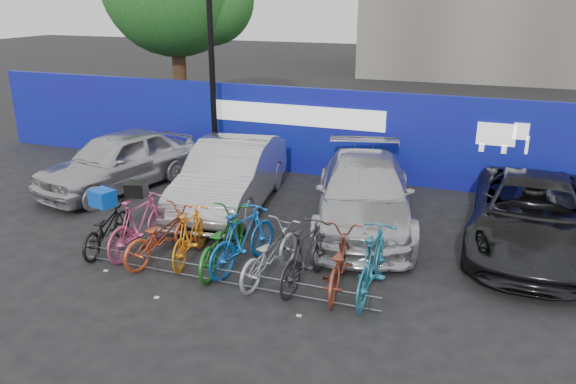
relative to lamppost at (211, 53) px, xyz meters
The scene contains 20 objects.
ground 7.08m from the lamppost, 59.35° to the right, with size 100.00×100.00×0.00m, color black.
hoarding 3.86m from the lamppost, 10.58° to the left, with size 22.00×0.18×2.40m.
lamppost is the anchor object (origin of this frame).
bike_rack 7.48m from the lamppost, 61.93° to the right, with size 5.60×0.03×0.30m.
car_0 3.77m from the lamppost, 124.37° to the right, with size 1.76×4.38×1.49m, color #B7B6BC.
car_1 3.95m from the lamppost, 55.77° to the right, with size 1.65×4.74×1.56m, color #ABAAAE.
car_2 6.06m from the lamppost, 27.54° to the right, with size 2.02×4.97×1.44m, color silver.
car_3 8.99m from the lamppost, 17.24° to the right, with size 2.30×4.98×1.38m, color black.
bike_0 6.20m from the lamppost, 85.32° to the right, with size 0.60×1.73×0.91m, color black.
bike_1 6.11m from the lamppost, 78.01° to the right, with size 0.54×1.91×1.15m, color #BE4574.
bike_2 6.40m from the lamppost, 72.67° to the right, with size 0.65×1.88×0.99m, color #AA4221.
bike_3 6.43m from the lamppost, 67.27° to the right, with size 0.48×1.70×1.02m, color orange.
bike_4 6.73m from the lamppost, 61.65° to the right, with size 0.70×2.00×1.05m, color #1A671C.
bike_5 6.81m from the lamppost, 58.10° to the right, with size 0.54×1.92×1.15m, color #1253A3.
bike_6 7.31m from the lamppost, 54.66° to the right, with size 0.65×1.86×0.98m, color #95979C.
bike_7 7.65m from the lamppost, 50.25° to the right, with size 0.53×1.86×1.12m, color black.
bike_8 7.97m from the lamppost, 46.71° to the right, with size 0.67×1.91×1.00m, color brown.
bike_9 8.35m from the lamppost, 43.73° to the right, with size 0.55×1.96×1.18m, color #1E6780.
cargo_crate 5.94m from the lamppost, 85.32° to the right, with size 0.46×0.35×0.33m, color #0A3FB2.
cargo_topcase 5.83m from the lamppost, 78.01° to the right, with size 0.36×0.33×0.27m, color black.
Camera 1 is at (4.10, -8.32, 4.74)m, focal length 35.00 mm.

